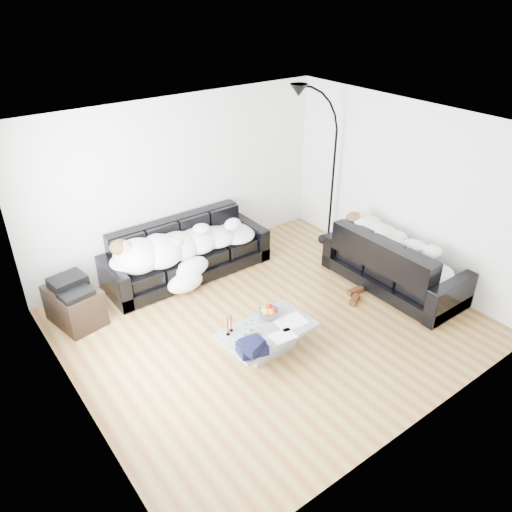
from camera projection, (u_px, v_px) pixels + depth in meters
ground at (269, 323)px, 6.68m from camera, size 5.00×5.00×0.00m
wall_back at (180, 183)px, 7.60m from camera, size 5.00×0.02×2.60m
wall_left at (64, 310)px, 4.74m from camera, size 0.02×4.50×2.60m
wall_right at (404, 190)px, 7.33m from camera, size 0.02×4.50×2.60m
ceiling at (273, 131)px, 5.39m from camera, size 5.00×5.00×0.00m
sofa_back at (187, 250)px, 7.57m from camera, size 2.54×0.88×0.83m
sofa_right at (395, 261)px, 7.28m from camera, size 0.90×2.10×0.85m
sleeper_back at (188, 239)px, 7.43m from camera, size 2.15×0.74×0.43m
sleeper_right at (397, 248)px, 7.17m from camera, size 0.76×1.80×0.44m
teal_cushion at (361, 228)px, 7.55m from camera, size 0.42×0.38×0.20m
coffee_table at (267, 340)px, 6.12m from camera, size 1.18×0.73×0.34m
fruit_bowl at (269, 311)px, 6.21m from camera, size 0.28×0.28×0.16m
wine_glass_a at (251, 325)px, 5.97m from camera, size 0.07×0.07×0.15m
wine_glass_b at (245, 330)px, 5.88m from camera, size 0.09×0.09×0.17m
wine_glass_c at (260, 329)px, 5.89m from camera, size 0.08×0.08×0.18m
candle_left at (228, 326)px, 5.87m from camera, size 0.05×0.05×0.25m
candle_right at (231, 323)px, 5.94m from camera, size 0.05×0.05×0.23m
newspaper_a at (291, 321)px, 6.15m from camera, size 0.40×0.32×0.01m
newspaper_b at (283, 336)px, 5.90m from camera, size 0.33×0.25×0.01m
navy_jacket at (252, 344)px, 5.53m from camera, size 0.34×0.29×0.17m
shoes at (355, 296)px, 7.17m from camera, size 0.47×0.40×0.09m
av_cabinet at (75, 305)px, 6.59m from camera, size 0.65×0.84×0.52m
stereo at (70, 285)px, 6.43m from camera, size 0.49×0.40×0.13m
floor_lamp at (333, 175)px, 8.16m from camera, size 0.88×0.36×2.40m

